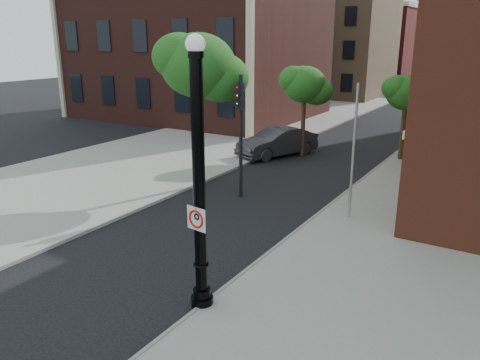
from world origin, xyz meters
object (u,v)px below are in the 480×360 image
Objects in this scene: lamppost at (199,193)px; no_parking_sign at (196,219)px; parked_car at (277,142)px; traffic_signal_right at (419,118)px; traffic_signal_left at (240,116)px.

no_parking_sign is at bearing -81.97° from lamppost.
traffic_signal_right reaches higher than parked_car.
no_parking_sign is 0.11× the size of traffic_signal_right.
traffic_signal_right is at bearing 81.46° from no_parking_sign.
traffic_signal_left is 6.65m from traffic_signal_right.
parked_car is at bearing 110.72° from lamppost.
traffic_signal_right is at bearing 73.58° from lamppost.
lamppost is at bearing -82.79° from traffic_signal_left.
lamppost is 15.93m from parked_car.
traffic_signal_left is at bearing 115.25° from lamppost.
lamppost is 8.44m from traffic_signal_left.
traffic_signal_right is at bearing -9.14° from parked_car.
lamppost is at bearing -130.76° from traffic_signal_right.
parked_car is 10.30m from traffic_signal_right.
parked_car is (-5.61, 14.93, -1.62)m from no_parking_sign.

